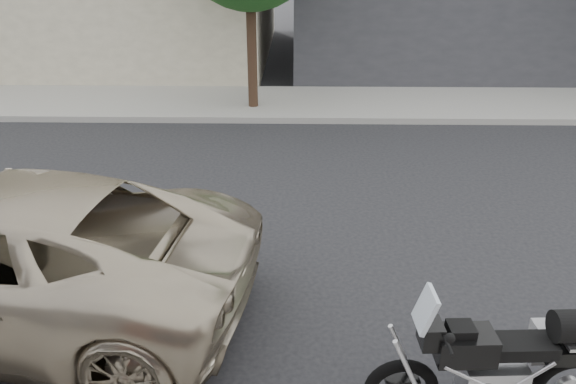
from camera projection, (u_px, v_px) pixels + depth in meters
The scene contains 3 objects.
ground at pixel (351, 222), 8.87m from camera, with size 120.00×120.00×0.00m, color black.
far_sidewalk at pixel (331, 104), 14.74m from camera, with size 44.00×3.00×0.15m, color gray.
motorcycle at pixel (505, 363), 5.09m from camera, with size 2.26×0.80×1.43m.
Camera 1 is at (0.85, 7.87, 4.17)m, focal length 35.00 mm.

